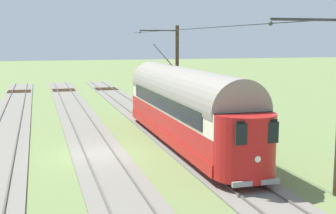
{
  "coord_description": "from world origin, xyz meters",
  "views": [
    {
      "loc": [
        2.87,
        22.96,
        5.83
      ],
      "look_at": [
        -4.01,
        -1.28,
        2.14
      ],
      "focal_mm": 49.49,
      "sensor_mm": 36.0,
      "label": 1
    }
  ],
  "objects": [
    {
      "name": "overhead_wire_run",
      "position": [
        -4.91,
        7.72,
        6.37
      ],
      "size": [
        2.99,
        45.3,
        0.18
      ],
      "color": "black",
      "rests_on": "ground"
    },
    {
      "name": "track_streetcar_siding",
      "position": [
        -4.85,
        -0.31,
        0.05
      ],
      "size": [
        2.8,
        80.0,
        0.18
      ],
      "color": "slate",
      "rests_on": "ground"
    },
    {
      "name": "ground_plane",
      "position": [
        0.0,
        0.0,
        0.0
      ],
      "size": [
        220.0,
        220.0,
        0.0
      ],
      "primitive_type": "plane",
      "color": "olive"
    },
    {
      "name": "track_adjacent_siding",
      "position": [
        0.0,
        -0.31,
        0.05
      ],
      "size": [
        2.8,
        80.0,
        0.18
      ],
      "color": "slate",
      "rests_on": "ground"
    },
    {
      "name": "catenary_pole_foreground",
      "position": [
        -7.73,
        -12.1,
        3.64
      ],
      "size": [
        3.2,
        0.28,
        6.92
      ],
      "color": "#423323",
      "rests_on": "ground"
    },
    {
      "name": "vintage_streetcar",
      "position": [
        -4.85,
        -1.03,
        2.26
      ],
      "size": [
        2.65,
        17.91,
        5.36
      ],
      "color": "red",
      "rests_on": "ground"
    },
    {
      "name": "switch_stand",
      "position": [
        -6.36,
        -8.39,
        0.7
      ],
      "size": [
        0.5,
        0.3,
        1.24
      ],
      "color": "black",
      "rests_on": "ground"
    }
  ]
}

